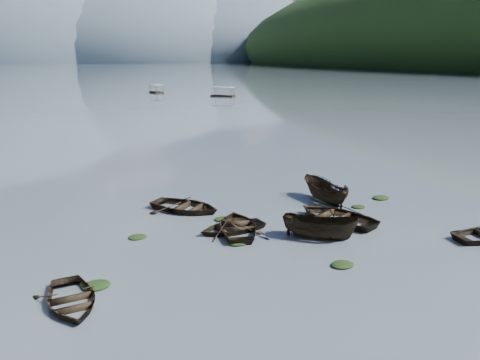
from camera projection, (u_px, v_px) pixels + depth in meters
name	position (u px, v px, depth m)	size (l,w,h in m)	color
ground_plane	(351.00, 293.00, 19.68)	(2400.00, 2400.00, 0.00)	#535F68
haze_mtn_b	(4.00, 62.00, 797.65)	(520.00, 520.00, 340.00)	#475666
haze_mtn_c	(123.00, 62.00, 873.28)	(520.00, 520.00, 260.00)	#475666
haze_mtn_d	(214.00, 61.00, 941.36)	(520.00, 520.00, 220.00)	#475666
rowboat_0	(71.00, 304.00, 18.77)	(2.82, 3.96, 0.82)	black
rowboat_1	(238.00, 231.00, 26.69)	(3.25, 4.56, 0.94)	black
rowboat_2	(319.00, 238.00, 25.58)	(1.56, 4.15, 1.60)	black
rowboat_3	(336.00, 221.00, 28.26)	(3.61, 5.05, 1.05)	black
rowboat_6	(185.00, 211.00, 30.17)	(3.39, 4.75, 0.98)	black
rowboat_7	(232.00, 231.00, 26.68)	(2.80, 3.93, 0.81)	black
rowboat_8	(324.00, 201.00, 32.08)	(1.65, 4.40, 1.70)	black
weed_clump_0	(96.00, 287.00, 20.19)	(1.22, 1.00, 0.27)	black
weed_clump_1	(238.00, 244.00, 24.85)	(1.13, 0.90, 0.25)	black
weed_clump_2	(342.00, 266.00, 22.21)	(1.14, 0.91, 0.25)	black
weed_clump_3	(358.00, 207.00, 30.81)	(0.93, 0.79, 0.21)	black
weed_clump_4	(357.00, 220.00, 28.53)	(1.07, 0.85, 0.22)	black
weed_clump_5	(138.00, 238.00, 25.65)	(1.02, 0.82, 0.21)	black
weed_clump_6	(223.00, 220.00, 28.47)	(1.08, 0.90, 0.22)	black
weed_clump_7	(381.00, 199.00, 32.69)	(1.21, 0.97, 0.26)	black
pontoon_centre	(157.00, 93.00, 127.35)	(2.35, 5.63, 2.16)	black
pontoon_right	(223.00, 97.00, 115.86)	(2.44, 5.85, 2.24)	black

